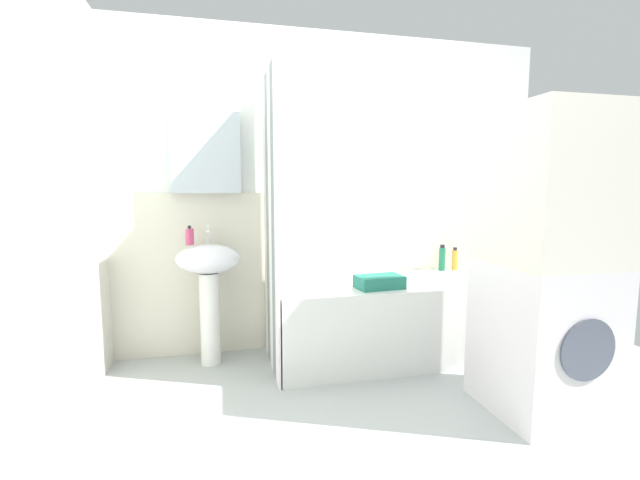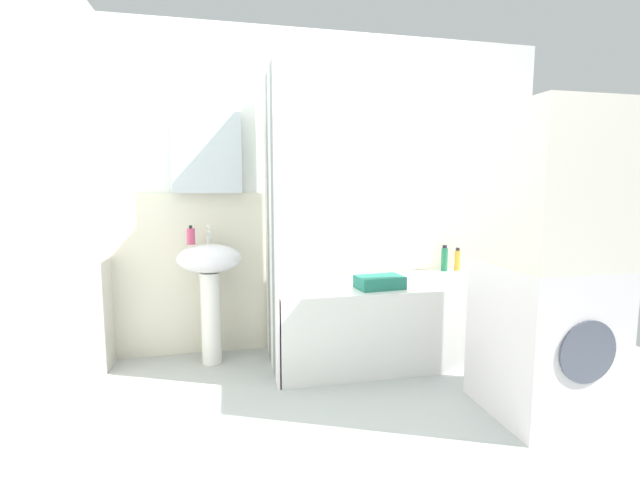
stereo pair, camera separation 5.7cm
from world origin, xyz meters
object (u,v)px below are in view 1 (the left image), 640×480
bathtub (385,319)px  towel_folded (379,282)px  body_wash_bottle (442,258)px  soap_dispenser (190,236)px  washer_dryer_stack (547,264)px  conditioner_bottle (455,259)px  sink (209,277)px

bathtub → towel_folded: (-0.13, -0.19, 0.33)m
towel_folded → body_wash_bottle: bearing=33.0°
soap_dispenser → washer_dryer_stack: bearing=-29.9°
soap_dispenser → conditioner_bottle: bearing=2.4°
conditioner_bottle → towel_folded: 0.96m
washer_dryer_stack → conditioner_bottle: bearing=82.4°
bathtub → conditioner_bottle: conditioner_bottle is taller
sink → soap_dispenser: soap_dispenser is taller
sink → soap_dispenser: bearing=173.0°
body_wash_bottle → towel_folded: 0.87m
conditioner_bottle → washer_dryer_stack: size_ratio=0.11×
bathtub → conditioner_bottle: bearing=21.0°
sink → body_wash_bottle: bearing=3.3°
conditioner_bottle → towel_folded: bearing=-151.0°
body_wash_bottle → towel_folded: body_wash_bottle is taller
sink → towel_folded: (1.11, -0.36, -0.01)m
bathtub → washer_dryer_stack: 1.20m
washer_dryer_stack → bathtub: bearing=121.2°
bathtub → body_wash_bottle: (0.60, 0.28, 0.38)m
soap_dispenser → conditioner_bottle: size_ratio=0.71×
body_wash_bottle → washer_dryer_stack: size_ratio=0.13×
sink → washer_dryer_stack: 2.10m
sink → towel_folded: sink is taller
conditioner_bottle → washer_dryer_stack: washer_dryer_stack is taller
sink → body_wash_bottle: sink is taller
body_wash_bottle → washer_dryer_stack: 1.20m
sink → soap_dispenser: (-0.12, 0.01, 0.28)m
bathtub → washer_dryer_stack: size_ratio=0.98×
conditioner_bottle → body_wash_bottle: 0.11m
soap_dispenser → washer_dryer_stack: (1.91, -1.10, -0.08)m
washer_dryer_stack → sink: bearing=148.8°
bathtub → sink: bearing=172.1°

